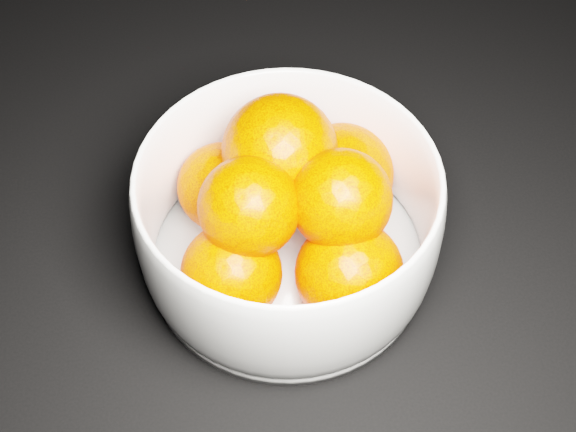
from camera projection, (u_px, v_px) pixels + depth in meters
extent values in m
cylinder|color=silver|center=(288.00, 259.00, 0.62)|extent=(0.21, 0.21, 0.01)
sphere|color=#FF3F00|center=(342.00, 175.00, 0.61)|extent=(0.08, 0.08, 0.08)
sphere|color=#FF3F00|center=(222.00, 187.00, 0.61)|extent=(0.07, 0.07, 0.07)
sphere|color=#FF3F00|center=(231.00, 273.00, 0.56)|extent=(0.07, 0.07, 0.07)
sphere|color=#FF3F00|center=(349.00, 273.00, 0.56)|extent=(0.08, 0.08, 0.08)
sphere|color=#FF3F00|center=(280.00, 152.00, 0.57)|extent=(0.08, 0.08, 0.08)
sphere|color=#FF3F00|center=(249.00, 207.00, 0.54)|extent=(0.07, 0.07, 0.07)
sphere|color=#FF3F00|center=(341.00, 200.00, 0.54)|extent=(0.07, 0.07, 0.07)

